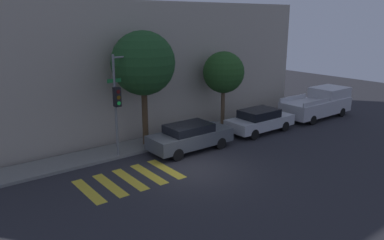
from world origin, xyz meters
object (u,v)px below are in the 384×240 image
(sedan_middle, at_px, (260,120))
(tree_midblock, at_px, (224,73))
(sedan_near_corner, at_px, (190,136))
(tree_near_corner, at_px, (143,64))
(traffic_light_pole, at_px, (124,89))
(pickup_truck, at_px, (319,103))

(sedan_middle, bearing_deg, tree_midblock, 121.43)
(sedan_near_corner, distance_m, tree_near_corner, 4.38)
(traffic_light_pole, distance_m, pickup_truck, 14.32)
(sedan_near_corner, relative_size, sedan_middle, 1.04)
(sedan_near_corner, height_order, tree_near_corner, tree_near_corner)
(sedan_near_corner, distance_m, pickup_truck, 11.08)
(pickup_truck, distance_m, tree_near_corner, 13.16)
(traffic_light_pole, height_order, tree_near_corner, tree_near_corner)
(pickup_truck, relative_size, tree_near_corner, 0.90)
(traffic_light_pole, xyz_separation_m, tree_midblock, (6.97, 0.69, 0.11))
(traffic_light_pole, relative_size, tree_near_corner, 0.83)
(traffic_light_pole, distance_m, tree_near_corner, 1.95)
(sedan_middle, relative_size, pickup_truck, 0.79)
(traffic_light_pole, distance_m, tree_midblock, 7.01)
(sedan_middle, xyz_separation_m, pickup_truck, (5.89, -0.00, 0.22))
(pickup_truck, distance_m, tree_midblock, 7.77)
(sedan_near_corner, bearing_deg, tree_midblock, 26.07)
(sedan_near_corner, xyz_separation_m, tree_midblock, (3.99, 1.95, 2.70))
(sedan_middle, bearing_deg, tree_near_corner, 163.65)
(pickup_truck, bearing_deg, traffic_light_pole, 174.85)
(sedan_middle, xyz_separation_m, tree_near_corner, (-6.66, 1.95, 3.65))
(traffic_light_pole, relative_size, tree_midblock, 1.06)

